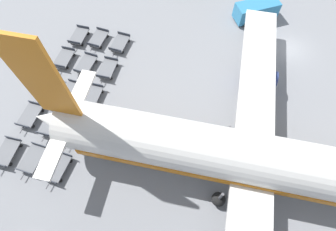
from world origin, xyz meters
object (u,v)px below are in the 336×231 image
Objects in this scene: baggage_dolly_row_mid_a_col_e at (33,159)px; baggage_dolly_row_mid_b_col_a at (120,43)px; baggage_dolly_row_mid_b_col_b at (108,69)px; service_van at (256,10)px; baggage_dolly_row_near_col_a at (79,36)px; baggage_dolly_row_near_col_e at (7,152)px; baggage_dolly_row_mid_a_col_a at (98,39)px; baggage_dolly_row_near_col_c at (48,85)px; baggage_dolly_row_mid_a_col_c at (70,93)px; baggage_dolly_row_mid_b_col_d at (75,130)px; baggage_dolly_row_mid_b_col_c at (92,96)px; baggage_dolly_row_mid_b_col_e at (58,167)px; baggage_dolly_row_mid_a_col_d at (51,123)px; baggage_dolly_row_near_col_b at (64,58)px; baggage_dolly_row_mid_a_col_b at (86,64)px; baggage_dolly_row_near_col_d at (30,115)px; airplane at (266,162)px.

baggage_dolly_row_mid_b_col_a is at bearing 163.76° from baggage_dolly_row_mid_a_col_e.
baggage_dolly_row_mid_b_col_a is 4.02m from baggage_dolly_row_mid_b_col_b.
service_van is 22.38m from baggage_dolly_row_near_col_a.
baggage_dolly_row_near_col_e is at bearing -30.99° from baggage_dolly_row_mid_b_col_b.
baggage_dolly_row_near_col_a and baggage_dolly_row_mid_a_col_a have the same top height.
baggage_dolly_row_near_col_c is 9.56m from baggage_dolly_row_mid_b_col_a.
baggage_dolly_row_mid_a_col_c is at bearing 153.99° from baggage_dolly_row_near_col_e.
baggage_dolly_row_mid_b_col_d is (19.46, -17.53, -0.75)m from service_van.
baggage_dolly_row_near_col_e is 1.00× the size of baggage_dolly_row_mid_b_col_b.
baggage_dolly_row_mid_a_col_a is 8.32m from baggage_dolly_row_mid_b_col_c.
baggage_dolly_row_mid_a_col_a is at bearing 155.51° from baggage_dolly_row_near_col_c.
baggage_dolly_row_mid_b_col_e is (8.59, 4.35, 0.00)m from baggage_dolly_row_near_col_c.
baggage_dolly_row_near_col_c and baggage_dolly_row_mid_a_col_d have the same top height.
baggage_dolly_row_near_col_a is 0.99× the size of baggage_dolly_row_mid_b_col_e.
service_van is at bearing 133.50° from baggage_dolly_row_mid_a_col_d.
baggage_dolly_row_near_col_e and baggage_dolly_row_mid_b_col_e have the same top height.
baggage_dolly_row_mid_a_col_d is at bearing 11.30° from baggage_dolly_row_near_col_b.
baggage_dolly_row_mid_b_col_b is (0.25, 2.60, 0.00)m from baggage_dolly_row_mid_a_col_b.
baggage_dolly_row_near_col_b is 1.00× the size of baggage_dolly_row_near_col_e.
baggage_dolly_row_mid_b_col_d is at bearing 26.25° from baggage_dolly_row_near_col_b.
baggage_dolly_row_mid_a_col_a is 1.01× the size of baggage_dolly_row_mid_b_col_b.
baggage_dolly_row_near_col_e is 0.99× the size of baggage_dolly_row_mid_a_col_e.
baggage_dolly_row_mid_a_col_b is 1.01× the size of baggage_dolly_row_mid_a_col_d.
baggage_dolly_row_mid_b_col_e is (4.77, 4.72, 0.00)m from baggage_dolly_row_near_col_d.
airplane is 19.27m from baggage_dolly_row_mid_b_col_b.
baggage_dolly_row_mid_a_col_b is at bearing 81.16° from baggage_dolly_row_near_col_b.
baggage_dolly_row_mid_a_col_b is (-3.50, 3.20, 0.00)m from baggage_dolly_row_near_col_c.
baggage_dolly_row_mid_b_col_b is at bearing 138.84° from baggage_dolly_row_near_col_d.
service_van is at bearing 116.41° from baggage_dolly_row_near_col_b.
baggage_dolly_row_mid_b_col_a is at bearing 154.83° from baggage_dolly_row_near_col_e.
baggage_dolly_row_near_col_a and baggage_dolly_row_mid_a_col_b have the same top height.
baggage_dolly_row_near_col_a is 12.01m from baggage_dolly_row_mid_a_col_d.
baggage_dolly_row_mid_a_col_d is 1.00× the size of baggage_dolly_row_mid_b_col_c.
service_van is (-20.98, -0.09, -2.36)m from airplane.
baggage_dolly_row_mid_a_col_c and baggage_dolly_row_mid_b_col_a have the same top height.
baggage_dolly_row_near_col_c is 0.99× the size of baggage_dolly_row_mid_a_col_b.
baggage_dolly_row_near_col_b is 13.13m from baggage_dolly_row_mid_b_col_e.
baggage_dolly_row_near_col_a is at bearing -151.88° from baggage_dolly_row_mid_a_col_b.
baggage_dolly_row_near_col_e and baggage_dolly_row_mid_a_col_b have the same top height.
baggage_dolly_row_mid_a_col_c is (-3.30, 3.08, 0.00)m from baggage_dolly_row_near_col_d.
baggage_dolly_row_mid_b_col_a is at bearing 141.14° from baggage_dolly_row_mid_a_col_b.
baggage_dolly_row_mid_b_col_c and baggage_dolly_row_mid_b_col_d have the same top height.
airplane is 18.37m from baggage_dolly_row_mid_b_col_e.
baggage_dolly_row_near_col_b is 7.80m from baggage_dolly_row_near_col_d.
baggage_dolly_row_mid_b_col_a is (-3.31, 5.81, 0.00)m from baggage_dolly_row_near_col_b.
baggage_dolly_row_near_col_a is 0.99× the size of baggage_dolly_row_mid_b_col_a.
airplane reaches higher than baggage_dolly_row_mid_a_col_c.
baggage_dolly_row_near_col_b is (-10.16, -21.88, -3.11)m from airplane.
baggage_dolly_row_mid_b_col_d is at bearing 10.18° from baggage_dolly_row_mid_a_col_b.
baggage_dolly_row_mid_a_col_c is at bearing 136.96° from baggage_dolly_row_near_col_d.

